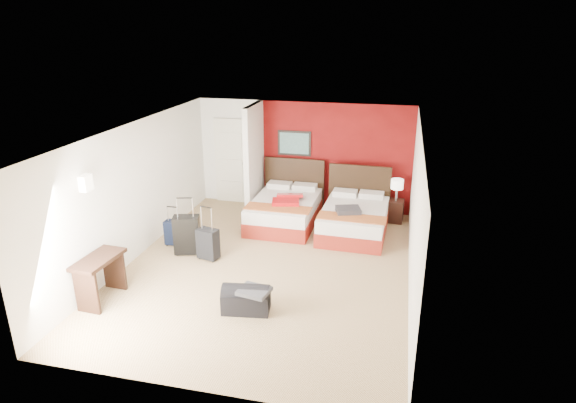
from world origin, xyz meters
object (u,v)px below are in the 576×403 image
(table_lamp, at_px, (397,190))
(suitcase_charcoal, at_px, (208,245))
(bed_left, at_px, (284,212))
(desk, at_px, (101,279))
(suitcase_navy, at_px, (174,234))
(red_suitcase_open, at_px, (288,199))
(bed_right, at_px, (354,221))
(duffel_bag, at_px, (246,300))
(nightstand, at_px, (395,211))
(suitcase_black, at_px, (187,236))

(table_lamp, relative_size, suitcase_charcoal, 0.85)
(bed_left, bearing_deg, desk, -118.43)
(bed_left, height_order, suitcase_charcoal, bed_left)
(suitcase_navy, bearing_deg, red_suitcase_open, 37.18)
(bed_left, xyz_separation_m, suitcase_charcoal, (-0.98, -1.97, -0.00))
(bed_right, bearing_deg, table_lamp, 48.75)
(suitcase_charcoal, distance_m, suitcase_navy, 0.98)
(duffel_bag, bearing_deg, red_suitcase_open, 84.49)
(nightstand, height_order, suitcase_navy, nightstand)
(red_suitcase_open, distance_m, table_lamp, 2.39)
(bed_left, relative_size, red_suitcase_open, 2.48)
(nightstand, xyz_separation_m, duffel_bag, (-2.11, -4.20, -0.07))
(table_lamp, relative_size, desk, 0.54)
(bed_left, bearing_deg, red_suitcase_open, -44.09)
(nightstand, xyz_separation_m, suitcase_navy, (-4.22, -2.26, -0.01))
(bed_right, relative_size, suitcase_navy, 3.89)
(bed_left, distance_m, desk, 4.25)
(bed_left, bearing_deg, table_lamp, 17.73)
(nightstand, distance_m, suitcase_charcoal, 4.28)
(suitcase_charcoal, bearing_deg, nightstand, 52.83)
(bed_left, height_order, red_suitcase_open, red_suitcase_open)
(suitcase_black, bearing_deg, red_suitcase_open, 31.81)
(suitcase_black, xyz_separation_m, suitcase_navy, (-0.41, 0.28, -0.12))
(nightstand, bearing_deg, bed_right, -129.03)
(suitcase_black, bearing_deg, desk, -124.48)
(bed_right, height_order, desk, desk)
(table_lamp, relative_size, suitcase_navy, 1.00)
(suitcase_navy, xyz_separation_m, desk, (-0.21, -2.16, 0.13))
(red_suitcase_open, xyz_separation_m, suitcase_navy, (-1.97, -1.45, -0.38))
(suitcase_navy, relative_size, duffel_bag, 0.67)
(bed_right, bearing_deg, duffel_bag, -109.32)
(bed_right, distance_m, table_lamp, 1.28)
(bed_right, bearing_deg, bed_left, 175.80)
(suitcase_black, xyz_separation_m, duffel_bag, (1.70, -1.66, -0.18))
(red_suitcase_open, xyz_separation_m, suitcase_charcoal, (-1.08, -1.87, -0.34))
(nightstand, height_order, duffel_bag, nightstand)
(bed_right, xyz_separation_m, table_lamp, (0.82, 0.87, 0.45))
(nightstand, distance_m, suitcase_navy, 4.78)
(table_lamp, height_order, desk, table_lamp)
(nightstand, height_order, suitcase_black, suitcase_black)
(suitcase_black, height_order, suitcase_charcoal, suitcase_black)
(bed_left, distance_m, nightstand, 2.45)
(bed_left, height_order, suitcase_black, suitcase_black)
(red_suitcase_open, bearing_deg, bed_left, 122.79)
(desk, bearing_deg, bed_left, 64.44)
(bed_left, xyz_separation_m, table_lamp, (2.35, 0.71, 0.45))
(red_suitcase_open, xyz_separation_m, desk, (-2.18, -3.60, -0.25))
(red_suitcase_open, relative_size, suitcase_black, 1.07)
(suitcase_charcoal, bearing_deg, desk, -108.29)
(red_suitcase_open, distance_m, suitcase_black, 2.35)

